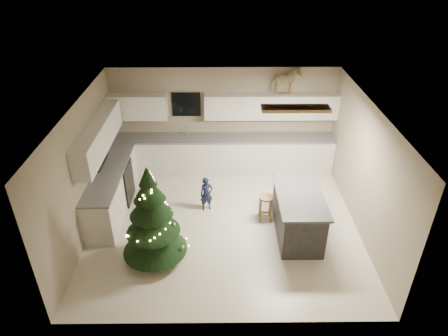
% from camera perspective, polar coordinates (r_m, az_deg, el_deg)
% --- Properties ---
extents(ground_plane, '(5.50, 5.50, 0.00)m').
position_cam_1_polar(ground_plane, '(8.52, 0.02, -7.88)').
color(ground_plane, beige).
extents(room_shell, '(5.52, 5.02, 2.61)m').
position_cam_1_polar(room_shell, '(7.56, 0.20, 2.57)').
color(room_shell, gray).
rests_on(room_shell, ground_plane).
extents(cabinetry, '(5.50, 3.20, 2.00)m').
position_cam_1_polar(cabinetry, '(9.52, -5.57, 1.93)').
color(cabinetry, silver).
rests_on(cabinetry, ground_plane).
extents(island, '(0.90, 1.70, 0.95)m').
position_cam_1_polar(island, '(8.12, 10.49, -6.44)').
color(island, black).
rests_on(island, ground_plane).
extents(bar_stool, '(0.31, 0.31, 0.59)m').
position_cam_1_polar(bar_stool, '(8.41, 5.98, -4.88)').
color(bar_stool, brown).
rests_on(bar_stool, ground_plane).
extents(christmas_tree, '(1.24, 1.19, 1.98)m').
position_cam_1_polar(christmas_tree, '(7.35, -10.19, -7.67)').
color(christmas_tree, '#3F2816').
rests_on(christmas_tree, ground_plane).
extents(toddler, '(0.33, 0.27, 0.79)m').
position_cam_1_polar(toddler, '(8.71, -2.52, -3.73)').
color(toddler, black).
rests_on(toddler, ground_plane).
extents(rocking_horse, '(0.77, 0.56, 0.61)m').
position_cam_1_polar(rocking_horse, '(9.60, 8.80, 12.14)').
color(rocking_horse, brown).
rests_on(rocking_horse, cabinetry).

